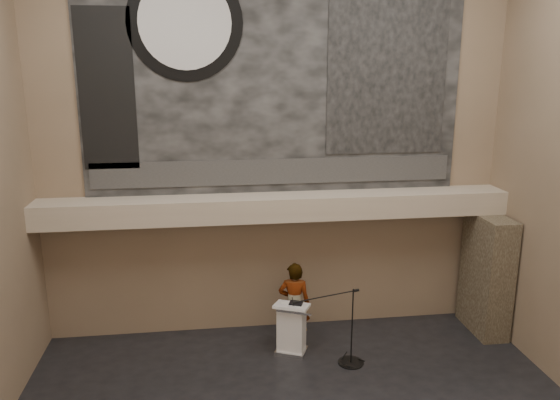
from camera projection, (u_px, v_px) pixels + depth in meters
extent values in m
cube|color=#78634C|center=(275.00, 143.00, 11.68)|extent=(10.00, 0.02, 8.50)
cube|color=#78634C|center=(410.00, 301.00, 3.99)|extent=(10.00, 0.02, 8.50)
cube|color=tan|center=(278.00, 207.00, 11.61)|extent=(10.00, 0.80, 0.50)
cylinder|color=#B2893D|center=(202.00, 223.00, 11.43)|extent=(0.04, 0.04, 0.06)
cylinder|color=#B2893D|center=(364.00, 217.00, 11.88)|extent=(0.04, 0.04, 0.06)
cube|color=black|center=(275.00, 74.00, 11.29)|extent=(8.00, 0.05, 5.00)
cube|color=#2E2E2E|center=(276.00, 172.00, 11.76)|extent=(7.76, 0.02, 0.55)
cylinder|color=black|center=(185.00, 23.00, 10.77)|extent=(2.30, 0.02, 2.30)
cylinder|color=silver|center=(185.00, 22.00, 10.76)|extent=(1.84, 0.02, 1.84)
cube|color=black|center=(388.00, 69.00, 11.54)|extent=(2.60, 0.02, 3.60)
cube|color=black|center=(107.00, 90.00, 10.89)|extent=(1.10, 0.02, 3.20)
cube|color=#3F3426|center=(486.00, 274.00, 12.17)|extent=(0.60, 1.40, 2.70)
cube|color=silver|center=(291.00, 350.00, 11.50)|extent=(0.76, 0.68, 0.08)
cube|color=white|center=(292.00, 328.00, 11.37)|extent=(0.65, 0.57, 0.96)
cube|color=white|center=(292.00, 306.00, 11.22)|extent=(0.84, 0.73, 0.13)
cube|color=black|center=(296.00, 303.00, 11.23)|extent=(0.32, 0.29, 0.04)
cube|color=silver|center=(287.00, 304.00, 11.23)|extent=(0.24, 0.31, 0.00)
imported|color=silver|center=(294.00, 304.00, 11.63)|extent=(0.76, 0.58, 1.86)
cylinder|color=black|center=(351.00, 362.00, 11.09)|extent=(0.52, 0.52, 0.02)
cylinder|color=black|center=(352.00, 327.00, 10.89)|extent=(0.03, 0.03, 1.62)
cylinder|color=black|center=(325.00, 296.00, 10.45)|extent=(1.34, 0.42, 0.02)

